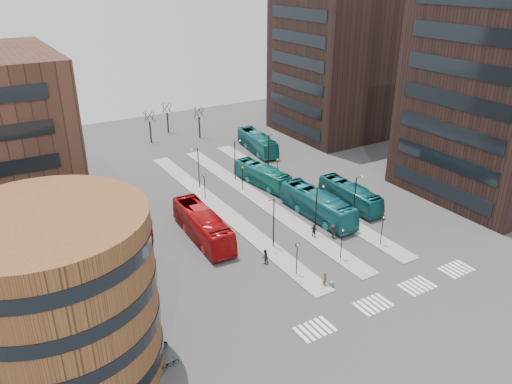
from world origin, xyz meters
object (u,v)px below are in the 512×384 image
commuter_a (265,257)px  teal_bus_a (318,205)px  traveller (325,279)px  commuter_b (314,231)px  commuter_c (333,231)px  teal_bus_d (257,142)px  bicycle_near (170,365)px  bicycle_mid (159,347)px  teal_bus_c (350,195)px  teal_bus_b (262,175)px  bicycle_far (158,346)px  suitcase (331,284)px  red_bus (203,225)px

commuter_a → teal_bus_a: bearing=-167.2°
traveller → commuter_b: (5.14, 8.60, 0.07)m
commuter_c → teal_bus_d: bearing=170.7°
teal_bus_d → commuter_a: (-18.34, -31.84, -0.81)m
commuter_c → bicycle_near: 26.97m
bicycle_mid → bicycle_near: bearing=165.1°
teal_bus_c → commuter_a: bearing=-158.4°
bicycle_near → teal_bus_b: bearing=-55.2°
commuter_b → bicycle_far: size_ratio=1.08×
teal_bus_a → commuter_a: teal_bus_a is taller
commuter_c → teal_bus_a: bearing=167.5°
commuter_c → bicycle_near: size_ratio=1.00×
bicycle_near → teal_bus_d: bearing=-51.1°
teal_bus_c → bicycle_near: (-32.63, -16.05, -1.07)m
suitcase → commuter_a: bearing=97.3°
commuter_b → commuter_c: size_ratio=1.00×
bicycle_near → bicycle_far: bicycle_near is taller
bicycle_near → bicycle_far: size_ratio=1.08×
teal_bus_d → commuter_a: size_ratio=7.05×
teal_bus_b → teal_bus_d: (7.14, 13.23, 0.12)m
commuter_a → bicycle_near: commuter_a is taller
teal_bus_c → red_bus: bearing=175.8°
red_bus → commuter_b: (11.43, -6.75, -0.90)m
teal_bus_b → commuter_c: (-1.19, -17.91, -0.65)m
suitcase → bicycle_near: 18.53m
teal_bus_c → commuter_b: teal_bus_c is taller
traveller → red_bus: bearing=73.9°
teal_bus_a → traveller: teal_bus_a is taller
bicycle_near → bicycle_far: bearing=-12.3°
teal_bus_a → commuter_b: 5.63m
teal_bus_c → teal_bus_d: size_ratio=0.93×
teal_bus_b → bicycle_near: size_ratio=6.28×
red_bus → teal_bus_b: red_bus is taller
teal_bus_b → commuter_a: (-11.20, -18.61, -0.69)m
traveller → bicycle_mid: 17.89m
teal_bus_c → commuter_b: (-9.60, -4.76, -0.65)m
teal_bus_a → bicycle_far: 29.65m
commuter_a → commuter_c: bearing=169.8°
red_bus → teal_bus_c: bearing=-2.6°
commuter_a → suitcase: bearing=101.1°
traveller → teal_bus_c: bearing=3.8°
teal_bus_c → commuter_c: teal_bus_c is taller
teal_bus_b → teal_bus_d: bearing=54.5°
teal_bus_b → commuter_c: 17.96m
teal_bus_b → commuter_b: teal_bus_b is taller
suitcase → bicycle_near: (-18.39, -2.25, 0.16)m
commuter_c → commuter_a: bearing=-80.3°
teal_bus_a → traveller: 15.55m
bicycle_far → commuter_c: bearing=-65.0°
teal_bus_a → commuter_b: (-3.67, -4.18, -0.87)m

